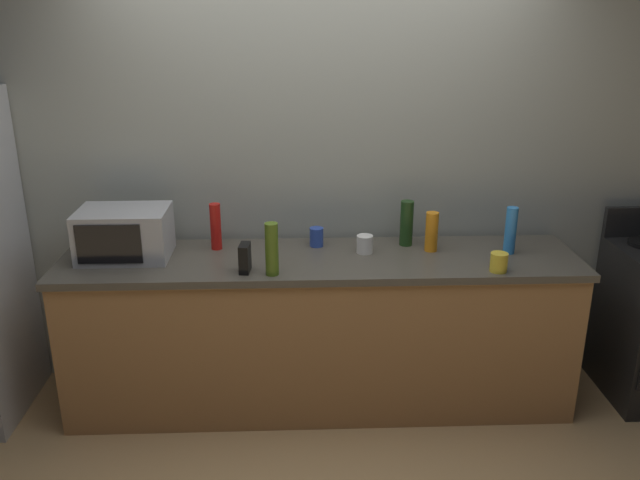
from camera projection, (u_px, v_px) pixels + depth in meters
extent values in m
plane|color=tan|center=(323.00, 441.00, 3.52)|extent=(8.00, 8.00, 0.00)
cube|color=#9EA399|center=(317.00, 160.00, 3.83)|extent=(6.40, 0.10, 2.70)
cube|color=#B27F4C|center=(320.00, 334.00, 3.75)|extent=(2.80, 0.60, 0.86)
cube|color=#514C42|center=(320.00, 261.00, 3.60)|extent=(2.84, 0.64, 0.04)
cube|color=#B7BABF|center=(125.00, 233.00, 3.55)|extent=(0.48, 0.34, 0.27)
cube|color=black|center=(109.00, 244.00, 3.39)|extent=(0.34, 0.01, 0.21)
cube|color=black|center=(245.00, 258.00, 3.37)|extent=(0.06, 0.11, 0.15)
cylinder|color=orange|center=(432.00, 232.00, 3.65)|extent=(0.07, 0.07, 0.22)
cylinder|color=red|center=(216.00, 227.00, 3.67)|extent=(0.06, 0.06, 0.26)
cylinder|color=#338CE5|center=(511.00, 230.00, 3.61)|extent=(0.06, 0.06, 0.26)
cylinder|color=#4C6B19|center=(272.00, 249.00, 3.32)|extent=(0.07, 0.07, 0.28)
cylinder|color=#1E3F19|center=(407.00, 223.00, 3.74)|extent=(0.07, 0.07, 0.26)
cylinder|color=white|center=(365.00, 244.00, 3.64)|extent=(0.09, 0.09, 0.10)
cylinder|color=#2D4CB2|center=(316.00, 237.00, 3.74)|extent=(0.08, 0.08, 0.11)
cylinder|color=yellow|center=(499.00, 262.00, 3.38)|extent=(0.09, 0.09, 0.10)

